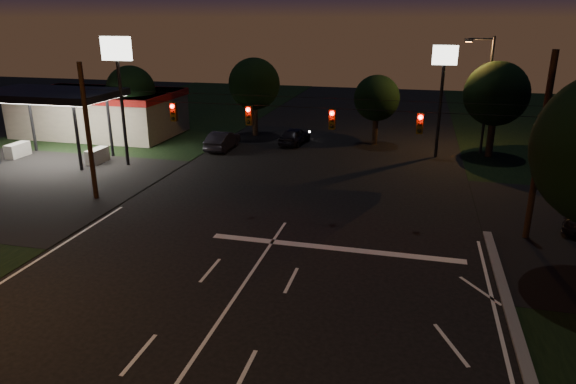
% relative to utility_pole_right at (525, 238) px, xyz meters
% --- Properties ---
extents(stop_bar, '(12.00, 0.50, 0.01)m').
position_rel_utility_pole_right_xyz_m(stop_bar, '(-9.00, -3.50, 0.01)').
color(stop_bar, silver).
rests_on(stop_bar, ground).
extents(utility_pole_right, '(0.30, 0.30, 9.00)m').
position_rel_utility_pole_right_xyz_m(utility_pole_right, '(0.00, 0.00, 0.00)').
color(utility_pole_right, black).
rests_on(utility_pole_right, ground).
extents(utility_pole_left, '(0.28, 0.28, 8.00)m').
position_rel_utility_pole_right_xyz_m(utility_pole_left, '(-24.00, 0.00, 0.00)').
color(utility_pole_left, black).
rests_on(utility_pole_left, ground).
extents(signal_span, '(24.00, 0.40, 1.56)m').
position_rel_utility_pole_right_xyz_m(signal_span, '(-12.00, -0.04, 5.50)').
color(signal_span, black).
rests_on(signal_span, ground).
extents(gas_station, '(14.20, 16.10, 5.25)m').
position_rel_utility_pole_right_xyz_m(gas_station, '(-33.86, 15.39, 2.38)').
color(gas_station, gray).
rests_on(gas_station, ground).
extents(pole_sign_left_near, '(2.20, 0.30, 9.10)m').
position_rel_utility_pole_right_xyz_m(pole_sign_left_near, '(-26.00, 7.00, 6.98)').
color(pole_sign_left_near, black).
rests_on(pole_sign_left_near, ground).
extents(pole_sign_right, '(1.80, 0.30, 8.40)m').
position_rel_utility_pole_right_xyz_m(pole_sign_right, '(-4.00, 15.00, 6.24)').
color(pole_sign_right, black).
rests_on(pole_sign_right, ground).
extents(street_light_right_far, '(2.20, 0.35, 9.00)m').
position_rel_utility_pole_right_xyz_m(street_light_right_far, '(-0.76, 17.00, 5.24)').
color(street_light_right_far, black).
rests_on(street_light_right_far, ground).
extents(tree_far_a, '(4.20, 4.20, 6.42)m').
position_rel_utility_pole_right_xyz_m(tree_far_a, '(-29.98, 15.12, 4.26)').
color(tree_far_a, black).
rests_on(tree_far_a, ground).
extents(tree_far_b, '(4.60, 4.60, 6.98)m').
position_rel_utility_pole_right_xyz_m(tree_far_b, '(-19.98, 19.13, 4.61)').
color(tree_far_b, black).
rests_on(tree_far_b, ground).
extents(tree_far_c, '(3.80, 3.80, 5.86)m').
position_rel_utility_pole_right_xyz_m(tree_far_c, '(-8.98, 18.10, 3.90)').
color(tree_far_c, black).
rests_on(tree_far_c, ground).
extents(tree_far_d, '(4.80, 4.80, 7.30)m').
position_rel_utility_pole_right_xyz_m(tree_far_d, '(0.02, 16.13, 4.83)').
color(tree_far_d, black).
rests_on(tree_far_d, ground).
extents(car_oncoming_a, '(2.25, 4.36, 1.42)m').
position_rel_utility_pole_right_xyz_m(car_oncoming_a, '(-15.66, 16.55, 0.71)').
color(car_oncoming_a, black).
rests_on(car_oncoming_a, ground).
extents(car_oncoming_b, '(1.58, 4.52, 1.49)m').
position_rel_utility_pole_right_xyz_m(car_oncoming_b, '(-21.00, 13.30, 0.74)').
color(car_oncoming_b, black).
rests_on(car_oncoming_b, ground).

